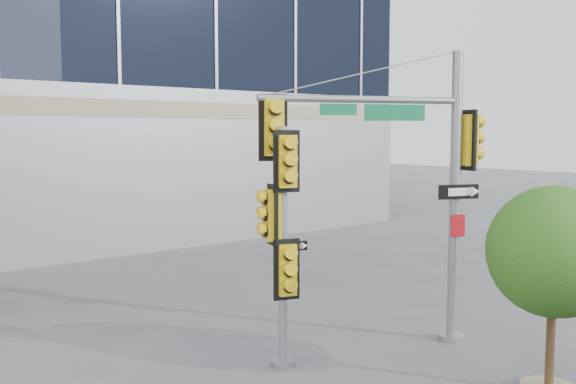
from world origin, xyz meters
TOP-DOWN VIEW (x-y plane):
  - main_signal_pole at (2.20, 1.32)m, footprint 4.40×2.17m
  - secondary_signal_pole at (-0.57, 1.92)m, footprint 0.77×0.72m
  - street_tree at (2.23, -1.78)m, footprint 2.25×2.19m

SIDE VIEW (x-z plane):
  - street_tree at x=2.23m, z-range 0.55..4.05m
  - secondary_signal_pole at x=-0.57m, z-range 0.39..4.86m
  - main_signal_pole at x=2.20m, z-range 0.72..6.72m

